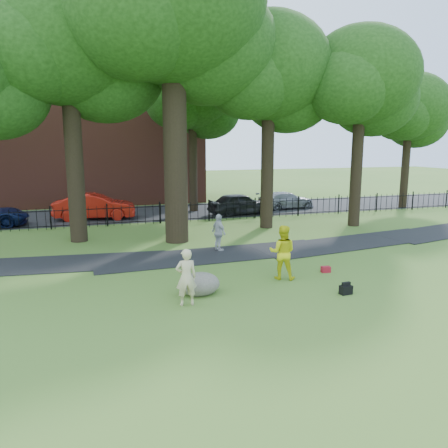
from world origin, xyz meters
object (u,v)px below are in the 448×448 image
object	(u,v)px
woman	(186,277)
boulder	(200,282)
man	(282,252)
red_sedan	(95,206)
big_tree	(175,17)

from	to	relation	value
woman	boulder	world-z (taller)	woman
man	boulder	bearing A→B (deg)	39.82
red_sedan	boulder	bearing A→B (deg)	-162.00
woman	man	bearing A→B (deg)	-156.23
man	woman	bearing A→B (deg)	49.39
woman	man	xyz separation A→B (m)	(3.74, 1.47, 0.10)
big_tree	woman	bearing A→B (deg)	-100.38
boulder	woman	bearing A→B (deg)	-126.64
man	big_tree	bearing A→B (deg)	-44.71
woman	red_sedan	world-z (taller)	woman
man	red_sedan	world-z (taller)	man
big_tree	red_sedan	distance (m)	12.57
man	boulder	world-z (taller)	man
woman	red_sedan	distance (m)	16.14
big_tree	boulder	bearing A→B (deg)	-97.05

